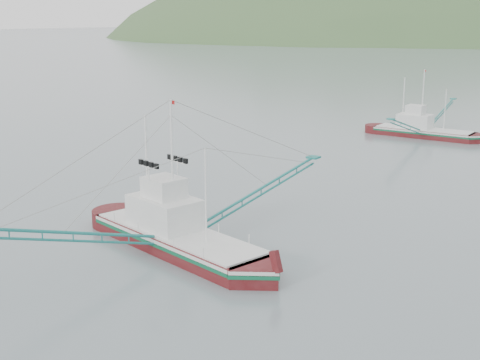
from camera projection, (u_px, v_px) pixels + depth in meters
The scene contains 4 objects.
ground at pixel (184, 246), 42.73m from camera, with size 1200.00×1200.00×0.00m, color slate.
main_boat at pixel (176, 222), 41.86m from camera, with size 14.35×24.92×10.19m.
bg_boat_far at pixel (423, 127), 80.83m from camera, with size 12.02×21.58×8.73m.
headland_left at pixel (346, 38), 427.26m from camera, with size 448.00×308.00×210.00m, color #3C5E30.
Camera 1 is at (27.09, -30.26, 14.41)m, focal length 50.00 mm.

